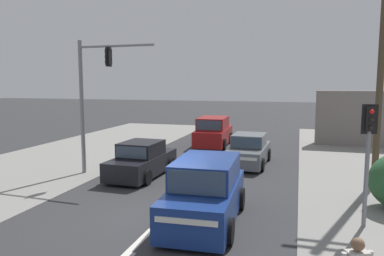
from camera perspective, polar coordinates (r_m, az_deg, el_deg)
name	(u,v)px	position (r m, az deg, el deg)	size (l,w,h in m)	color
ground_plane	(162,219)	(11.83, -4.57, -13.64)	(140.00, 140.00, 0.00)	#303033
lane_dash_near	(135,246)	(10.13, -8.75, -17.36)	(0.20, 2.40, 0.01)	silver
lane_dash_mid	(190,191)	(14.53, -0.34, -9.64)	(0.20, 2.40, 0.01)	silver
lane_dash_far	(217,164)	(19.22, 3.89, -5.50)	(0.20, 2.40, 0.01)	silver
kerb_left_verge	(23,171)	(19.44, -24.37, -5.96)	(8.00, 40.00, 0.02)	gray
utility_pole_midground_right	(383,42)	(16.79, 27.03, 11.55)	(1.80, 0.26, 10.94)	#4C3D2B
traffic_signal_mast	(92,90)	(17.26, -15.03, 5.67)	(3.69, 0.44, 6.00)	slate
pedestal_signal_right_kerb	(368,145)	(11.66, 25.27, -2.31)	(0.44, 0.31, 3.56)	slate
suv_oncoming_mid	(205,193)	(11.34, 2.04, -9.83)	(2.21, 4.61, 1.90)	navy
sedan_crossing_left	(249,151)	(19.20, 8.64, -3.45)	(2.00, 4.29, 1.56)	slate
suv_kerbside_parked	(213,132)	(24.53, 3.28, -0.68)	(2.18, 4.60, 1.90)	maroon
sedan_oncoming_near	(142,161)	(16.81, -7.63, -4.94)	(2.01, 4.29, 1.56)	black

